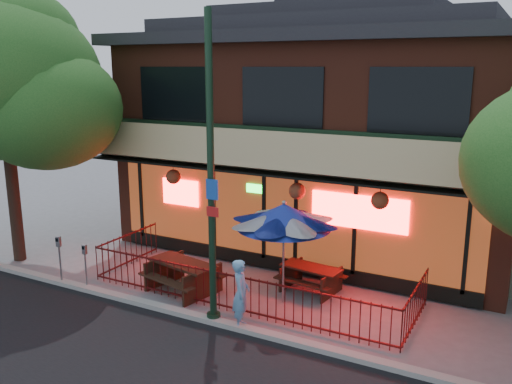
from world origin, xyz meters
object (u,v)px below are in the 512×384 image
at_px(picnic_table_left, 183,272).
at_px(picnic_table_right, 311,275).
at_px(street_tree_left, 4,71).
at_px(street_light, 211,190).
at_px(patio_umbrella, 284,216).
at_px(parking_meter_far, 59,252).
at_px(parking_meter_near, 85,259).
at_px(pedestrian, 241,294).

bearing_deg(picnic_table_left, picnic_table_right, 28.21).
distance_m(street_tree_left, picnic_table_right, 10.40).
relative_size(street_light, street_tree_left, 0.87).
height_order(patio_umbrella, parking_meter_far, patio_umbrella).
relative_size(picnic_table_right, parking_meter_near, 1.39).
relative_size(pedestrian, parking_meter_far, 1.20).
relative_size(parking_meter_near, parking_meter_far, 0.91).
bearing_deg(parking_meter_far, pedestrian, 1.34).
xyz_separation_m(picnic_table_right, parking_meter_far, (-6.19, -2.77, 0.47)).
relative_size(picnic_table_left, pedestrian, 1.34).
bearing_deg(street_tree_left, picnic_table_right, 12.25).
height_order(picnic_table_right, pedestrian, pedestrian).
xyz_separation_m(street_light, pedestrian, (0.71, 0.05, -2.34)).
height_order(patio_umbrella, pedestrian, patio_umbrella).
bearing_deg(street_light, patio_umbrella, 60.14).
bearing_deg(patio_umbrella, street_light, -119.86).
relative_size(street_light, picnic_table_left, 3.23).
bearing_deg(picnic_table_left, patio_umbrella, 12.98).
relative_size(street_light, pedestrian, 4.32).
relative_size(picnic_table_left, patio_umbrella, 0.82).
relative_size(street_light, picnic_table_right, 4.06).
distance_m(street_light, parking_meter_far, 5.35).
xyz_separation_m(street_tree_left, parking_meter_near, (3.46, -0.79, -4.83)).
relative_size(patio_umbrella, parking_meter_far, 1.96).
distance_m(picnic_table_left, picnic_table_right, 3.37).
relative_size(street_light, parking_meter_far, 5.16).
bearing_deg(street_light, street_tree_left, 173.96).
distance_m(street_tree_left, pedestrian, 9.53).
bearing_deg(picnic_table_left, street_tree_left, -176.91).
height_order(pedestrian, parking_meter_near, pedestrian).
bearing_deg(street_tree_left, street_light, -6.04).
bearing_deg(parking_meter_near, parking_meter_far, -174.67).
distance_m(picnic_table_left, parking_meter_near, 2.62).
distance_m(patio_umbrella, parking_meter_near, 5.46).
distance_m(picnic_table_right, pedestrian, 2.74).
xyz_separation_m(street_light, picnic_table_right, (1.33, 2.70, -2.70)).
distance_m(picnic_table_left, parking_meter_far, 3.45).
bearing_deg(patio_umbrella, picnic_table_left, -167.02).
bearing_deg(picnic_table_left, pedestrian, -24.04).
distance_m(picnic_table_left, patio_umbrella, 3.20).
relative_size(picnic_table_left, parking_meter_far, 1.60).
xyz_separation_m(patio_umbrella, parking_meter_near, (-4.98, -1.71, -1.42)).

